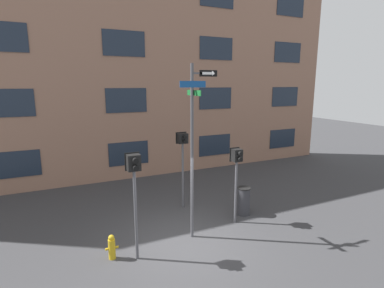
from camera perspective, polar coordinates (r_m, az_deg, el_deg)
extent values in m
plane|color=#38383A|center=(9.34, -1.62, -18.21)|extent=(60.00, 60.00, 0.00)
cube|color=#936B56|center=(14.93, -13.10, 18.04)|extent=(24.00, 0.60, 12.82)
cube|color=#1E2838|center=(14.63, -30.59, -3.37)|extent=(1.93, 0.03, 1.14)
cube|color=#1E2838|center=(14.89, -11.95, -1.77)|extent=(1.93, 0.03, 1.14)
cube|color=#1E2838|center=(16.60, 4.38, -0.20)|extent=(1.93, 0.03, 1.14)
cube|color=#1E2838|center=(19.37, 16.86, 1.02)|extent=(1.93, 0.03, 1.14)
cube|color=#1E2838|center=(14.27, -31.64, 6.65)|extent=(1.93, 0.03, 1.14)
cube|color=#1E2838|center=(14.53, -12.37, 8.13)|extent=(1.93, 0.03, 1.14)
cube|color=#1E2838|center=(16.28, 4.52, 8.68)|extent=(1.93, 0.03, 1.14)
cube|color=#1E2838|center=(19.10, 17.30, 8.60)|extent=(1.93, 0.03, 1.14)
cube|color=#1E2838|center=(14.36, -32.75, 16.87)|extent=(1.93, 0.03, 1.14)
cube|color=#1E2838|center=(14.62, -12.82, 18.20)|extent=(1.93, 0.03, 1.14)
cube|color=#1E2838|center=(16.36, 4.66, 17.68)|extent=(1.93, 0.03, 1.14)
cube|color=#1E2838|center=(19.17, 17.77, 16.27)|extent=(1.93, 0.03, 1.14)
cube|color=#1E2838|center=(19.58, 18.27, 23.75)|extent=(1.93, 0.03, 1.14)
cylinder|color=#4C4C51|center=(8.70, 0.00, -2.08)|extent=(0.09, 0.09, 5.17)
cube|color=#4C4C51|center=(8.58, 1.57, 13.33)|extent=(0.50, 0.05, 0.05)
cube|color=#14478C|center=(8.41, 0.18, 11.32)|extent=(0.78, 0.02, 0.18)
cube|color=#196B2D|center=(8.49, 0.37, 9.72)|extent=(0.02, 0.87, 0.15)
cube|color=black|center=(8.68, 3.15, 13.29)|extent=(0.56, 0.02, 0.18)
cube|color=white|center=(8.65, 2.95, 13.30)|extent=(0.32, 0.01, 0.07)
cone|color=white|center=(8.75, 4.14, 13.27)|extent=(0.10, 0.14, 0.14)
cylinder|color=#4C4C51|center=(8.16, -10.67, -13.29)|extent=(0.08, 0.08, 2.46)
cube|color=black|center=(7.67, -11.06, -3.49)|extent=(0.33, 0.26, 0.41)
cube|color=black|center=(7.81, -11.31, -3.24)|extent=(0.39, 0.02, 0.47)
cylinder|color=black|center=(7.47, -10.73, -3.14)|extent=(0.14, 0.12, 0.14)
cylinder|color=black|center=(7.52, -10.68, -4.52)|extent=(0.14, 0.12, 0.14)
cylinder|color=#EA4C14|center=(7.52, -10.84, -3.05)|extent=(0.12, 0.01, 0.12)
cylinder|color=#4C4C51|center=(10.19, 8.33, -9.08)|extent=(0.08, 0.08, 2.14)
cube|color=black|center=(9.82, 8.54, -2.12)|extent=(0.31, 0.26, 0.40)
cube|color=black|center=(9.93, 8.09, -1.95)|extent=(0.37, 0.02, 0.46)
cylinder|color=black|center=(9.65, 9.17, -1.83)|extent=(0.14, 0.12, 0.14)
cylinder|color=black|center=(9.69, 9.14, -2.88)|extent=(0.14, 0.12, 0.14)
cylinder|color=orange|center=(9.69, 8.99, -1.77)|extent=(0.11, 0.01, 0.11)
cylinder|color=#4C4C51|center=(11.23, -1.76, -6.07)|extent=(0.08, 0.08, 2.48)
cube|color=black|center=(10.89, -1.81, 1.09)|extent=(0.36, 0.26, 0.37)
cube|color=black|center=(11.02, -2.10, 1.21)|extent=(0.42, 0.02, 0.43)
cylinder|color=black|center=(10.71, -1.41, 1.36)|extent=(0.13, 0.12, 0.13)
cylinder|color=black|center=(10.74, -1.41, 0.49)|extent=(0.13, 0.12, 0.13)
cylinder|color=silver|center=(10.76, -1.53, 1.40)|extent=(0.10, 0.01, 0.10)
cylinder|color=gold|center=(8.73, -15.01, -18.77)|extent=(0.19, 0.19, 0.56)
sphere|color=gold|center=(8.57, -15.13, -16.86)|extent=(0.16, 0.16, 0.16)
cylinder|color=gold|center=(8.70, -15.93, -18.72)|extent=(0.08, 0.06, 0.06)
cylinder|color=gold|center=(8.74, -14.12, -18.49)|extent=(0.08, 0.06, 0.06)
cylinder|color=#333338|center=(11.03, 9.81, -10.74)|extent=(0.44, 0.44, 0.97)
cylinder|color=black|center=(10.86, 9.90, -8.28)|extent=(0.47, 0.47, 0.04)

